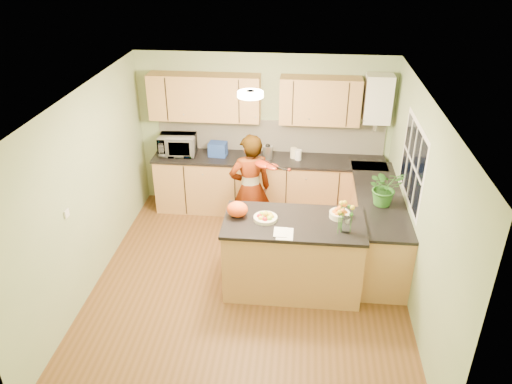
{
  "coord_description": "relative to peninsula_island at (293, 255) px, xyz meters",
  "views": [
    {
      "loc": [
        0.61,
        -5.19,
        4.14
      ],
      "look_at": [
        0.04,
        0.5,
        1.1
      ],
      "focal_mm": 35.0,
      "sensor_mm": 36.0,
      "label": 1
    }
  ],
  "objects": [
    {
      "name": "back_counter",
      "position": [
        -0.46,
        1.95,
        -0.02
      ],
      "size": [
        3.64,
        0.62,
        0.94
      ],
      "color": "#A27041",
      "rests_on": "floor"
    },
    {
      "name": "boiler",
      "position": [
        1.14,
        2.09,
        1.4
      ],
      "size": [
        0.4,
        0.3,
        0.86
      ],
      "color": "white",
      "rests_on": "wall_back"
    },
    {
      "name": "peninsula_island",
      "position": [
        0.0,
        0.0,
        0.0
      ],
      "size": [
        1.72,
        0.88,
        0.99
      ],
      "color": "#A27041",
      "rests_on": "floor"
    },
    {
      "name": "wall_front",
      "position": [
        -0.56,
        -2.25,
        0.76
      ],
      "size": [
        4.0,
        0.02,
        2.5
      ],
      "primitive_type": "cube",
      "color": "#8DA878",
      "rests_on": "floor"
    },
    {
      "name": "orange_bowl",
      "position": [
        0.55,
        0.15,
        0.55
      ],
      "size": [
        0.25,
        0.25,
        0.15
      ],
      "color": "#F4EBC3",
      "rests_on": "peninsula_island"
    },
    {
      "name": "wall_back",
      "position": [
        -0.56,
        2.25,
        0.76
      ],
      "size": [
        4.0,
        0.02,
        2.5
      ],
      "primitive_type": "cube",
      "color": "#8DA878",
      "rests_on": "floor"
    },
    {
      "name": "kettle",
      "position": [
        -0.47,
        1.93,
        0.56
      ],
      "size": [
        0.15,
        0.15,
        0.28
      ],
      "rotation": [
        0.0,
        0.0,
        0.06
      ],
      "color": "silver",
      "rests_on": "back_counter"
    },
    {
      "name": "light_switch",
      "position": [
        -2.54,
        -0.6,
        0.81
      ],
      "size": [
        0.02,
        0.09,
        0.09
      ],
      "primitive_type": "cube",
      "color": "white",
      "rests_on": "wall_left"
    },
    {
      "name": "ceiling_lamp",
      "position": [
        -0.56,
        0.3,
        1.97
      ],
      "size": [
        0.3,
        0.3,
        0.07
      ],
      "color": "#FFEABF",
      "rests_on": "ceiling"
    },
    {
      "name": "ceiling",
      "position": [
        -0.56,
        0.0,
        2.01
      ],
      "size": [
        4.0,
        4.5,
        0.02
      ],
      "primitive_type": "cube",
      "color": "white",
      "rests_on": "wall_back"
    },
    {
      "name": "upper_cabinets",
      "position": [
        -0.74,
        2.08,
        1.36
      ],
      "size": [
        3.2,
        0.34,
        0.7
      ],
      "color": "#A27041",
      "rests_on": "wall_back"
    },
    {
      "name": "potted_plant",
      "position": [
        1.14,
        0.62,
        0.69
      ],
      "size": [
        0.54,
        0.5,
        0.5
      ],
      "primitive_type": "imported",
      "rotation": [
        0.0,
        0.0,
        0.29
      ],
      "color": "#2F6F25",
      "rests_on": "right_counter"
    },
    {
      "name": "flower_vase",
      "position": [
        0.6,
        -0.18,
        0.77
      ],
      "size": [
        0.23,
        0.23,
        0.42
      ],
      "rotation": [
        0.0,
        0.0,
        0.43
      ],
      "color": "silver",
      "rests_on": "peninsula_island"
    },
    {
      "name": "right_counter",
      "position": [
        1.14,
        0.85,
        -0.02
      ],
      "size": [
        0.62,
        2.24,
        0.94
      ],
      "color": "#A27041",
      "rests_on": "floor"
    },
    {
      "name": "wall_right",
      "position": [
        1.44,
        0.0,
        0.76
      ],
      "size": [
        0.02,
        4.5,
        2.5
      ],
      "primitive_type": "cube",
      "color": "#8DA878",
      "rests_on": "floor"
    },
    {
      "name": "floor",
      "position": [
        -0.56,
        0.0,
        -0.49
      ],
      "size": [
        4.5,
        4.5,
        0.0
      ],
      "primitive_type": "plane",
      "color": "brown",
      "rests_on": "ground"
    },
    {
      "name": "wall_left",
      "position": [
        -2.56,
        0.0,
        0.76
      ],
      "size": [
        0.02,
        4.5,
        2.5
      ],
      "primitive_type": "cube",
      "color": "#8DA878",
      "rests_on": "floor"
    },
    {
      "name": "window_right",
      "position": [
        1.43,
        0.6,
        1.06
      ],
      "size": [
        0.01,
        1.3,
        1.05
      ],
      "color": "white",
      "rests_on": "wall_right"
    },
    {
      "name": "violinist",
      "position": [
        -0.65,
        1.08,
        0.34
      ],
      "size": [
        0.7,
        0.58,
        1.66
      ],
      "primitive_type": "imported",
      "rotation": [
        0.0,
        0.0,
        3.48
      ],
      "color": "tan",
      "rests_on": "floor"
    },
    {
      "name": "microwave",
      "position": [
        -1.91,
        1.96,
        0.6
      ],
      "size": [
        0.59,
        0.42,
        0.32
      ],
      "primitive_type": "imported",
      "rotation": [
        0.0,
        0.0,
        0.05
      ],
      "color": "white",
      "rests_on": "back_counter"
    },
    {
      "name": "violin",
      "position": [
        -0.45,
        0.86,
        0.84
      ],
      "size": [
        0.63,
        0.55,
        0.16
      ],
      "primitive_type": null,
      "rotation": [
        0.17,
        0.0,
        -0.61
      ],
      "color": "#531105",
      "rests_on": "violinist"
    },
    {
      "name": "jar_white",
      "position": [
        0.0,
        1.93,
        0.53
      ],
      "size": [
        0.12,
        0.12,
        0.16
      ],
      "primitive_type": "cylinder",
      "rotation": [
        0.0,
        0.0,
        0.19
      ],
      "color": "white",
      "rests_on": "back_counter"
    },
    {
      "name": "jar_cream",
      "position": [
        -0.07,
        1.99,
        0.53
      ],
      "size": [
        0.13,
        0.13,
        0.16
      ],
      "primitive_type": "cylinder",
      "rotation": [
        0.0,
        0.0,
        -0.28
      ],
      "color": "#F4EBC3",
      "rests_on": "back_counter"
    },
    {
      "name": "blue_box",
      "position": [
        -1.26,
        1.96,
        0.56
      ],
      "size": [
        0.29,
        0.22,
        0.22
      ],
      "primitive_type": "cube",
      "rotation": [
        0.0,
        0.0,
        -0.08
      ],
      "color": "#203D93",
      "rests_on": "back_counter"
    },
    {
      "name": "orange_bag",
      "position": [
        -0.7,
        0.05,
        0.59
      ],
      "size": [
        0.26,
        0.23,
        0.2
      ],
      "primitive_type": "ellipsoid",
      "rotation": [
        0.0,
        0.0,
        0.02
      ],
      "color": "#FF4F15",
      "rests_on": "peninsula_island"
    },
    {
      "name": "papers",
      "position": [
        -0.1,
        -0.3,
        0.5
      ],
      "size": [
        0.19,
        0.27,
        0.01
      ],
      "primitive_type": "cube",
      "color": "white",
      "rests_on": "peninsula_island"
    },
    {
      "name": "splashback",
      "position": [
        -0.46,
        2.24,
        0.71
      ],
      "size": [
        3.6,
        0.02,
        0.52
      ],
      "primitive_type": "cube",
      "color": "#EFE6CF",
      "rests_on": "back_counter"
    },
    {
      "name": "fruit_dish",
      "position": [
        -0.35,
        -0.0,
        0.53
      ],
      "size": [
        0.29,
        0.29,
        0.1
      ],
      "color": "#F4EBC3",
      "rests_on": "peninsula_island"
    }
  ]
}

